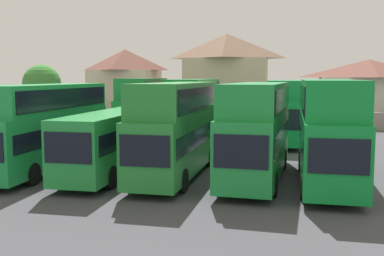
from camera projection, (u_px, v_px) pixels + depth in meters
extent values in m
plane|color=#424247|center=(224.00, 135.00, 41.63)|extent=(140.00, 140.00, 0.00)
cube|color=gray|center=(231.00, 119.00, 47.42)|extent=(56.00, 0.50, 1.80)
cube|color=#188D3F|center=(46.00, 138.00, 25.61)|extent=(2.59, 11.34, 2.93)
cube|color=black|center=(46.00, 132.00, 25.57)|extent=(2.63, 10.44, 0.92)
cube|color=#188D3F|center=(47.00, 98.00, 25.64)|extent=(2.54, 10.78, 1.53)
cube|color=black|center=(47.00, 98.00, 25.64)|extent=(2.63, 10.21, 1.07)
cylinder|color=black|center=(33.00, 174.00, 22.10)|extent=(0.30, 1.10, 1.10)
cylinder|color=black|center=(92.00, 151.00, 28.95)|extent=(0.30, 1.10, 1.10)
cylinder|color=black|center=(58.00, 150.00, 29.40)|extent=(0.30, 1.10, 1.10)
cube|color=#1E8A39|center=(113.00, 140.00, 24.62)|extent=(2.54, 10.44, 3.00)
cube|color=black|center=(68.00, 148.00, 19.49)|extent=(2.16, 0.10, 1.35)
cube|color=black|center=(113.00, 133.00, 24.58)|extent=(2.58, 9.61, 0.95)
cylinder|color=black|center=(111.00, 177.00, 21.40)|extent=(0.31, 1.10, 1.10)
cylinder|color=black|center=(66.00, 175.00, 21.85)|extent=(0.31, 1.10, 1.10)
cylinder|color=black|center=(151.00, 155.00, 27.69)|extent=(0.31, 1.10, 1.10)
cylinder|color=black|center=(116.00, 153.00, 28.14)|extent=(0.31, 1.10, 1.10)
cube|color=#228030|center=(177.00, 142.00, 23.95)|extent=(2.77, 10.45, 2.96)
cube|color=black|center=(145.00, 151.00, 18.86)|extent=(2.18, 0.14, 1.33)
cube|color=black|center=(177.00, 135.00, 23.91)|extent=(2.79, 9.62, 0.93)
cube|color=#228030|center=(178.00, 98.00, 23.95)|extent=(2.71, 9.93, 1.62)
cube|color=black|center=(178.00, 98.00, 23.95)|extent=(2.78, 9.41, 1.14)
cylinder|color=black|center=(183.00, 181.00, 20.72)|extent=(0.33, 1.11, 1.10)
cylinder|color=black|center=(135.00, 178.00, 21.22)|extent=(0.33, 1.11, 1.10)
cylinder|color=black|center=(209.00, 157.00, 26.96)|extent=(0.33, 1.11, 1.10)
cylinder|color=black|center=(172.00, 155.00, 27.46)|extent=(0.33, 1.11, 1.10)
cube|color=#1B8939|center=(257.00, 143.00, 23.29)|extent=(3.23, 10.53, 3.06)
cube|color=black|center=(241.00, 152.00, 18.25)|extent=(2.22, 0.23, 1.38)
cube|color=black|center=(257.00, 136.00, 23.25)|extent=(3.22, 9.71, 0.97)
cube|color=#1B8939|center=(258.00, 98.00, 23.28)|extent=(3.15, 10.01, 1.50)
cube|color=black|center=(258.00, 98.00, 23.28)|extent=(3.20, 9.50, 1.05)
cylinder|color=black|center=(274.00, 184.00, 20.05)|extent=(0.38, 1.12, 1.10)
cylinder|color=black|center=(222.00, 181.00, 20.65)|extent=(0.38, 1.12, 1.10)
cylinder|color=black|center=(284.00, 159.00, 26.23)|extent=(0.38, 1.12, 1.10)
cylinder|color=black|center=(243.00, 157.00, 26.83)|extent=(0.38, 1.12, 1.10)
cube|color=#0F8733|center=(328.00, 146.00, 22.17)|extent=(2.77, 10.10, 3.04)
cube|color=black|center=(339.00, 157.00, 17.23)|extent=(2.26, 0.13, 1.37)
cube|color=black|center=(328.00, 139.00, 22.13)|extent=(2.79, 9.29, 0.96)
cube|color=#0F8733|center=(329.00, 97.00, 22.15)|extent=(2.71, 9.59, 1.70)
cube|color=black|center=(329.00, 97.00, 22.15)|extent=(2.79, 9.09, 1.19)
cylinder|color=black|center=(362.00, 190.00, 19.05)|extent=(0.32, 1.11, 1.10)
cylinder|color=black|center=(304.00, 187.00, 19.55)|extent=(0.32, 1.11, 1.10)
cylinder|color=black|center=(345.00, 163.00, 25.09)|extent=(0.32, 1.11, 1.10)
cylinder|color=black|center=(301.00, 161.00, 25.59)|extent=(0.32, 1.11, 1.10)
cube|color=#1C7E37|center=(143.00, 116.00, 39.18)|extent=(3.27, 10.69, 3.12)
cube|color=black|center=(127.00, 117.00, 33.91)|extent=(2.15, 0.25, 1.41)
cube|color=black|center=(143.00, 111.00, 39.13)|extent=(3.24, 9.86, 0.98)
cube|color=#1C7E37|center=(143.00, 88.00, 39.17)|extent=(3.18, 10.17, 1.64)
cube|color=black|center=(143.00, 88.00, 39.17)|extent=(3.23, 9.65, 1.15)
cylinder|color=black|center=(148.00, 137.00, 35.98)|extent=(0.39, 1.12, 1.10)
cylinder|color=black|center=(120.00, 136.00, 36.23)|extent=(0.39, 1.12, 1.10)
cylinder|color=black|center=(163.00, 128.00, 42.42)|extent=(0.39, 1.12, 1.10)
cylinder|color=black|center=(139.00, 127.00, 42.68)|extent=(0.39, 1.12, 1.10)
cube|color=#158530|center=(194.00, 118.00, 37.98)|extent=(2.66, 11.98, 3.04)
cube|color=black|center=(178.00, 120.00, 32.09)|extent=(2.28, 0.09, 1.37)
cube|color=black|center=(194.00, 113.00, 37.94)|extent=(2.69, 11.02, 0.96)
cube|color=#158530|center=(195.00, 89.00, 38.01)|extent=(2.60, 11.38, 1.64)
cube|color=black|center=(195.00, 89.00, 38.01)|extent=(2.69, 10.79, 1.15)
cylinder|color=black|center=(200.00, 140.00, 34.27)|extent=(0.31, 1.10, 1.10)
cylinder|color=black|center=(169.00, 139.00, 34.74)|extent=(0.31, 1.10, 1.10)
cylinder|color=black|center=(215.00, 129.00, 41.50)|extent=(0.31, 1.10, 1.10)
cylinder|color=black|center=(189.00, 128.00, 41.97)|extent=(0.31, 1.10, 1.10)
cube|color=#1F8038|center=(234.00, 119.00, 36.95)|extent=(2.55, 10.83, 2.93)
cube|color=black|center=(225.00, 121.00, 31.64)|extent=(2.13, 0.11, 1.32)
cube|color=black|center=(234.00, 115.00, 36.91)|extent=(2.58, 9.97, 0.92)
cylinder|color=black|center=(244.00, 141.00, 33.60)|extent=(0.31, 1.10, 1.10)
cylinder|color=black|center=(214.00, 140.00, 34.06)|extent=(0.31, 1.10, 1.10)
cylinder|color=black|center=(251.00, 131.00, 40.12)|extent=(0.31, 1.10, 1.10)
cylinder|color=black|center=(226.00, 130.00, 40.57)|extent=(0.31, 1.10, 1.10)
cube|color=#158141|center=(287.00, 119.00, 36.21)|extent=(2.96, 10.19, 3.19)
cube|color=black|center=(284.00, 120.00, 31.27)|extent=(2.22, 0.18, 1.43)
cube|color=black|center=(287.00, 114.00, 36.16)|extent=(2.96, 9.38, 1.00)
cube|color=#158141|center=(287.00, 89.00, 36.19)|extent=(2.89, 9.68, 1.43)
cube|color=black|center=(287.00, 89.00, 36.19)|extent=(2.96, 9.18, 1.00)
cylinder|color=black|center=(301.00, 142.00, 33.07)|extent=(0.35, 1.11, 1.10)
cylinder|color=black|center=(269.00, 141.00, 33.61)|extent=(0.35, 1.11, 1.10)
cylinder|color=black|center=(301.00, 132.00, 39.11)|extent=(0.35, 1.11, 1.10)
cylinder|color=black|center=(274.00, 131.00, 39.65)|extent=(0.35, 1.11, 1.10)
cube|color=beige|center=(126.00, 95.00, 56.08)|extent=(7.37, 6.97, 6.06)
pyramid|color=brown|center=(125.00, 60.00, 55.61)|extent=(7.74, 7.32, 2.51)
cube|color=#C6B293|center=(226.00, 90.00, 54.53)|extent=(9.43, 6.69, 7.42)
pyramid|color=brown|center=(227.00, 46.00, 53.96)|extent=(9.90, 7.03, 2.90)
cube|color=silver|center=(368.00, 100.00, 51.96)|extent=(10.54, 7.95, 5.19)
pyramid|color=brown|center=(369.00, 68.00, 51.56)|extent=(11.07, 8.35, 2.02)
cylinder|color=brown|center=(43.00, 112.00, 48.18)|extent=(0.48, 0.48, 3.18)
sphere|color=#387F33|center=(42.00, 83.00, 47.85)|extent=(3.94, 3.94, 3.94)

